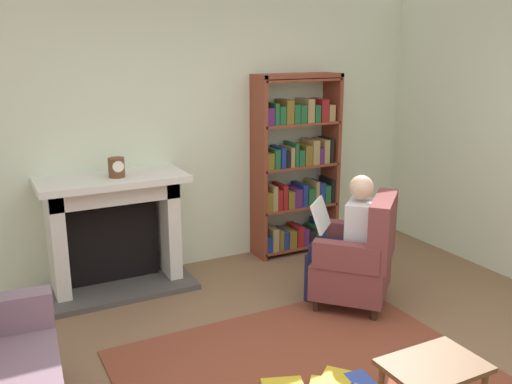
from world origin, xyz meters
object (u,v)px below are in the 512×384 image
mantel_clock (117,167)px  bookshelf (296,168)px  seated_reader (347,235)px  side_table (433,375)px  armchair_reading (360,258)px  fireplace (114,228)px

mantel_clock → bookshelf: 1.93m
seated_reader → side_table: (-0.57, -1.60, -0.24)m
side_table → armchair_reading: bearing=66.6°
armchair_reading → side_table: (-0.65, -1.52, -0.04)m
side_table → seated_reader: bearing=70.3°
armchair_reading → mantel_clock: bearing=-79.2°
fireplace → side_table: fireplace is taller
bookshelf → fireplace: bearing=-178.9°
bookshelf → side_table: 3.06m
fireplace → side_table: (1.09, -2.86, -0.18)m
mantel_clock → seated_reader: mantel_clock is taller
armchair_reading → side_table: 1.65m
seated_reader → side_table: size_ratio=2.04×
mantel_clock → armchair_reading: mantel_clock is taller
armchair_reading → side_table: bearing=23.5°
fireplace → seated_reader: (1.66, -1.26, 0.06)m
mantel_clock → seated_reader: size_ratio=0.15×
mantel_clock → armchair_reading: (1.70, -1.24, -0.71)m
bookshelf → side_table: size_ratio=3.36×
mantel_clock → seated_reader: 2.06m
bookshelf → seated_reader: bearing=-102.4°
armchair_reading → seated_reader: seated_reader is taller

